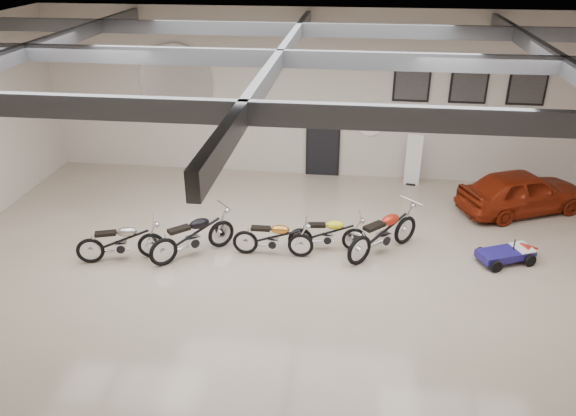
# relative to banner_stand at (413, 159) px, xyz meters

# --- Properties ---
(floor) EXTENTS (16.00, 12.00, 0.01)m
(floor) POSITION_rel_banner_stand_xyz_m (-3.22, -5.50, -0.84)
(floor) COLOR tan
(floor) RESTS_ON ground
(ceiling) EXTENTS (16.00, 12.00, 0.01)m
(ceiling) POSITION_rel_banner_stand_xyz_m (-3.22, -5.50, 4.16)
(ceiling) COLOR slate
(ceiling) RESTS_ON back_wall
(back_wall) EXTENTS (16.00, 0.02, 5.00)m
(back_wall) POSITION_rel_banner_stand_xyz_m (-3.22, 0.50, 1.66)
(back_wall) COLOR beige
(back_wall) RESTS_ON floor
(ceiling_beams) EXTENTS (15.80, 11.80, 0.32)m
(ceiling_beams) POSITION_rel_banner_stand_xyz_m (-3.22, -5.50, 3.91)
(ceiling_beams) COLOR #505256
(ceiling_beams) RESTS_ON ceiling
(door) EXTENTS (0.92, 0.08, 2.10)m
(door) POSITION_rel_banner_stand_xyz_m (-2.72, 0.45, 0.21)
(door) COLOR black
(door) RESTS_ON back_wall
(logo_plaque) EXTENTS (2.30, 0.06, 1.16)m
(logo_plaque) POSITION_rel_banner_stand_xyz_m (-7.22, 0.45, 1.96)
(logo_plaque) COLOR silver
(logo_plaque) RESTS_ON back_wall
(poster_left) EXTENTS (1.05, 0.08, 1.35)m
(poster_left) POSITION_rel_banner_stand_xyz_m (-0.22, 0.46, 2.26)
(poster_left) COLOR black
(poster_left) RESTS_ON back_wall
(poster_mid) EXTENTS (1.05, 0.08, 1.35)m
(poster_mid) POSITION_rel_banner_stand_xyz_m (1.38, 0.46, 2.26)
(poster_mid) COLOR black
(poster_mid) RESTS_ON back_wall
(poster_right) EXTENTS (1.05, 0.08, 1.35)m
(poster_right) POSITION_rel_banner_stand_xyz_m (2.98, 0.46, 2.26)
(poster_right) COLOR black
(poster_right) RESTS_ON back_wall
(oil_sign) EXTENTS (0.72, 0.10, 0.72)m
(oil_sign) POSITION_rel_banner_stand_xyz_m (-1.32, 0.45, 0.86)
(oil_sign) COLOR white
(oil_sign) RESTS_ON back_wall
(banner_stand) EXTENTS (0.48, 0.26, 1.67)m
(banner_stand) POSITION_rel_banner_stand_xyz_m (0.00, 0.00, 0.00)
(banner_stand) COLOR white
(banner_stand) RESTS_ON floor
(motorcycle_silver) EXTENTS (2.04, 1.17, 1.01)m
(motorcycle_silver) POSITION_rel_banner_stand_xyz_m (-6.97, -5.26, -0.33)
(motorcycle_silver) COLOR silver
(motorcycle_silver) RESTS_ON floor
(motorcycle_black) EXTENTS (2.01, 1.91, 1.10)m
(motorcycle_black) POSITION_rel_banner_stand_xyz_m (-5.38, -4.86, -0.29)
(motorcycle_black) COLOR silver
(motorcycle_black) RESTS_ON floor
(motorcycle_gold) EXTENTS (1.87, 0.60, 0.97)m
(motorcycle_gold) POSITION_rel_banner_stand_xyz_m (-3.54, -4.62, -0.35)
(motorcycle_gold) COLOR silver
(motorcycle_gold) RESTS_ON floor
(motorcycle_yellow) EXTENTS (1.88, 0.77, 0.95)m
(motorcycle_yellow) POSITION_rel_banner_stand_xyz_m (-2.29, -4.24, -0.36)
(motorcycle_yellow) COLOR silver
(motorcycle_yellow) RESTS_ON floor
(motorcycle_red) EXTENTS (2.06, 2.07, 1.16)m
(motorcycle_red) POSITION_rel_banner_stand_xyz_m (-0.98, -4.22, -0.26)
(motorcycle_red) COLOR silver
(motorcycle_red) RESTS_ON floor
(go_kart) EXTENTS (1.73, 1.28, 0.57)m
(go_kart) POSITION_rel_banner_stand_xyz_m (1.93, -4.22, -0.55)
(go_kart) COLOR navy
(go_kart) RESTS_ON floor
(vintage_car) EXTENTS (2.70, 3.76, 1.19)m
(vintage_car) POSITION_rel_banner_stand_xyz_m (2.78, -1.50, -0.24)
(vintage_car) COLOR maroon
(vintage_car) RESTS_ON floor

